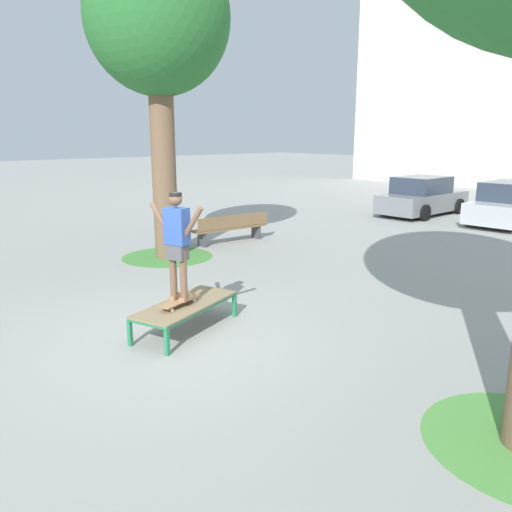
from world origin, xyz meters
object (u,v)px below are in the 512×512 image
at_px(tree_near_left, 158,23).
at_px(park_bench, 231,228).
at_px(car_silver, 511,205).
at_px(skateboard, 179,301).
at_px(car_grey, 422,197).
at_px(skate_box, 186,306).
at_px(skater, 177,239).

distance_m(tree_near_left, park_bench, 5.70).
xyz_separation_m(tree_near_left, car_silver, (3.73, 11.67, -4.94)).
height_order(tree_near_left, park_bench, tree_near_left).
bearing_deg(tree_near_left, skateboard, -29.52).
xyz_separation_m(car_grey, car_silver, (3.28, 0.32, 0.00)).
bearing_deg(car_silver, tree_near_left, -107.74).
bearing_deg(skateboard, park_bench, 134.82).
bearing_deg(skate_box, tree_near_left, 151.62).
xyz_separation_m(skateboard, skater, (-0.00, 0.00, 0.99)).
bearing_deg(park_bench, tree_near_left, -82.50).
xyz_separation_m(skateboard, car_silver, (-0.92, 14.30, 0.15)).
relative_size(skateboard, car_silver, 0.19).
bearing_deg(park_bench, skate_box, -44.61).
xyz_separation_m(skate_box, car_grey, (-4.15, 13.83, 0.28)).
distance_m(skate_box, car_grey, 14.44).
distance_m(skateboard, car_grey, 14.60).
height_order(skateboard, car_grey, car_grey).
bearing_deg(tree_near_left, park_bench, 97.50).
xyz_separation_m(skateboard, car_grey, (-4.20, 13.98, 0.15)).
bearing_deg(tree_near_left, skate_box, -28.38).
xyz_separation_m(skate_box, car_silver, (-0.87, 14.15, 0.28)).
bearing_deg(car_grey, skate_box, -73.30).
distance_m(skater, car_grey, 14.62).
distance_m(skate_box, skateboard, 0.20).
distance_m(skateboard, park_bench, 7.05).
xyz_separation_m(car_silver, park_bench, (-4.04, -9.30, -0.24)).
bearing_deg(car_grey, skater, -73.27).
bearing_deg(car_grey, park_bench, -94.87).
distance_m(skate_box, car_silver, 14.18).
relative_size(skater, tree_near_left, 0.22).
relative_size(tree_near_left, car_silver, 1.77).
relative_size(skateboard, park_bench, 0.34).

